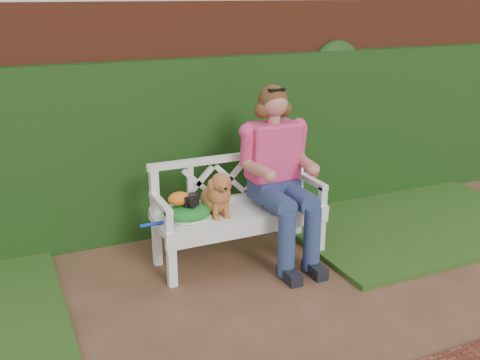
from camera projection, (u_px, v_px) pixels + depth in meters
name	position (u px, v px, depth m)	size (l,w,h in m)	color
ground	(232.00, 317.00, 4.15)	(60.00, 60.00, 0.00)	#4B3320
brick_wall	(153.00, 120.00, 5.44)	(10.00, 0.30, 2.20)	brown
ivy_hedge	(161.00, 150.00, 5.32)	(10.00, 0.18, 1.70)	#1E4216
grass_right	(408.00, 219.00, 5.85)	(2.60, 2.00, 0.05)	black
garden_bench	(240.00, 234.00, 4.97)	(1.58, 0.60, 0.48)	white
seated_woman	(276.00, 171.00, 4.90)	(0.67, 0.89, 1.58)	#E03D62
dog	(216.00, 192.00, 4.73)	(0.27, 0.36, 0.40)	#B98943
tennis_racket	(189.00, 218.00, 4.66)	(0.64, 0.27, 0.03)	silver
green_bag	(188.00, 212.00, 4.66)	(0.39, 0.30, 0.13)	#296D33
camera_item	(190.00, 200.00, 4.62)	(0.13, 0.10, 0.09)	black
baseball_glove	(179.00, 199.00, 4.60)	(0.18, 0.14, 0.12)	orange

